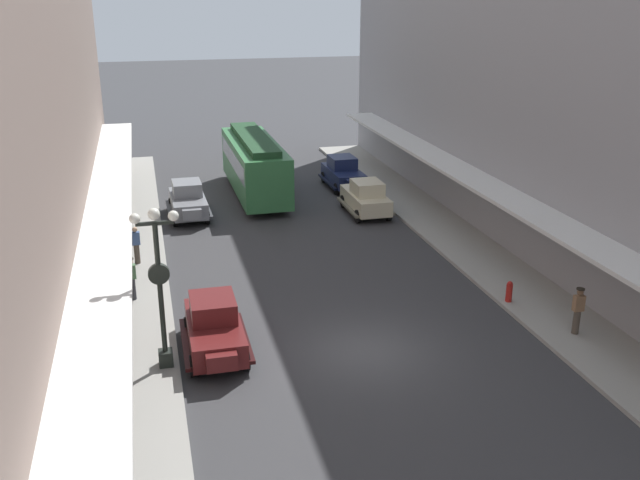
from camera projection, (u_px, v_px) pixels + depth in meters
name	position (u px, v px, depth m)	size (l,w,h in m)	color
ground_plane	(364.00, 351.00, 23.32)	(200.00, 200.00, 0.00)	#38383A
sidewalk_left	(131.00, 378.00, 21.57)	(3.00, 60.00, 0.15)	#99968E
sidewalk_right	(566.00, 324.00, 25.02)	(3.00, 60.00, 0.15)	#99968E
parked_car_0	(188.00, 199.00, 36.55)	(2.20, 4.28, 1.84)	slate
parked_car_1	(343.00, 172.00, 41.92)	(2.21, 4.29, 1.84)	#19234C
parked_car_2	(366.00, 197.00, 37.01)	(2.15, 4.26, 1.84)	beige
parked_car_3	(214.00, 326.00, 22.97)	(2.17, 4.27, 1.84)	#591919
streetcar	(255.00, 163.00, 39.99)	(2.56, 9.61, 3.46)	#33723F
lamp_post_with_clock	(160.00, 282.00, 21.19)	(1.42, 0.44, 5.16)	black
fire_hydrant	(509.00, 291.00, 26.49)	(0.24, 0.24, 0.82)	#B21E19
pedestrian_0	(136.00, 245.00, 30.01)	(0.36, 0.24, 1.64)	#4C4238
pedestrian_1	(132.00, 278.00, 26.51)	(0.36, 0.28, 1.67)	#2D2D33
pedestrian_2	(578.00, 310.00, 23.89)	(0.36, 0.28, 1.67)	#4C4238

